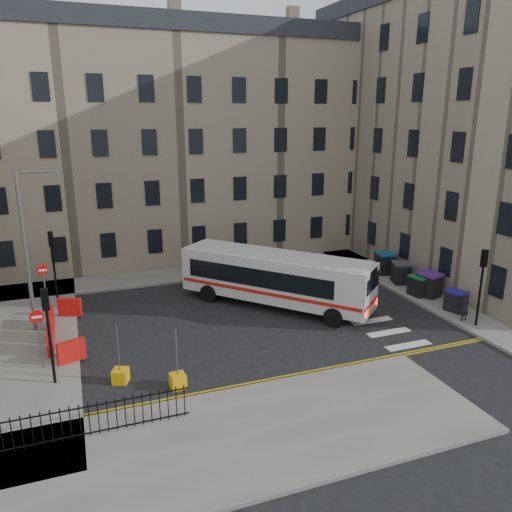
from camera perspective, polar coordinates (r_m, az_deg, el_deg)
ground at (r=28.46m, az=3.15°, el=-6.43°), size 120.00×120.00×0.00m
pavement_north at (r=34.71m, az=-11.78°, el=-2.45°), size 36.00×3.20×0.15m
pavement_east at (r=35.91m, az=13.84°, el=-1.95°), size 2.40×26.00×0.15m
pavement_west at (r=27.48m, az=-26.02°, el=-8.79°), size 6.00×22.00×0.15m
pavement_sw at (r=18.07m, az=-5.10°, el=-20.58°), size 20.00×6.00×0.15m
terrace_north at (r=39.81m, az=-15.55°, el=12.20°), size 38.30×10.80×17.20m
corner_east at (r=41.55m, az=25.74°, el=12.75°), size 17.80×24.30×19.20m
traffic_light_east at (r=27.91m, az=24.43°, el=-2.08°), size 0.28×0.22×4.10m
traffic_light_nw at (r=31.62m, az=-22.23°, el=0.17°), size 0.28×0.22×4.10m
traffic_light_sw at (r=21.63m, az=-22.71°, el=-6.92°), size 0.28×0.22×4.10m
streetlamp at (r=26.97m, az=-24.83°, el=0.53°), size 0.50×0.22×8.14m
no_entry_north at (r=29.94m, az=-23.09°, el=-2.36°), size 0.60×0.08×3.00m
no_entry_south at (r=23.35m, az=-23.64°, el=-7.46°), size 0.60×0.08×3.00m
roadworks_barriers at (r=26.62m, az=-21.61°, el=-7.70°), size 1.66×6.26×1.00m
iron_railings at (r=18.80m, az=-19.94°, el=-17.48°), size 7.80×0.04×1.20m
bus at (r=28.78m, az=2.21°, el=-2.38°), size 9.42×10.15×3.08m
wheelie_bin_a at (r=30.17m, az=21.88°, el=-4.78°), size 1.20×1.29×1.17m
wheelie_bin_b at (r=32.00m, az=19.16°, el=-3.07°), size 1.46×1.57×1.45m
wheelie_bin_c at (r=31.94m, az=18.14°, el=-3.23°), size 1.06×1.19×1.23m
wheelie_bin_d at (r=33.90m, az=16.25°, el=-1.84°), size 1.44×1.53×1.37m
wheelie_bin_e at (r=35.64m, az=14.49°, el=-0.77°), size 1.35×1.50×1.46m
pedestrian at (r=28.92m, az=22.72°, el=-5.36°), size 0.63×0.48×1.55m
bollard_yellow at (r=22.11m, az=-15.22°, el=-13.08°), size 0.79×0.79×0.60m
bollard_chevron at (r=21.26m, az=-8.92°, el=-13.92°), size 0.66×0.66×0.60m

